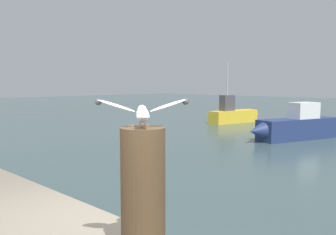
{
  "coord_description": "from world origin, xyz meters",
  "views": [
    {
      "loc": [
        2.6,
        -2.1,
        2.58
      ],
      "look_at": [
        0.74,
        -0.19,
        2.33
      ],
      "focal_mm": 39.14,
      "sensor_mm": 36.0,
      "label": 1
    }
  ],
  "objects_px": {
    "seagull": "(142,111)",
    "boat_yellow": "(236,114)",
    "mooring_post": "(143,196)",
    "boat_navy": "(293,127)"
  },
  "relations": [
    {
      "from": "mooring_post",
      "to": "boat_navy",
      "type": "bearing_deg",
      "value": 111.32
    },
    {
      "from": "boat_yellow",
      "to": "seagull",
      "type": "bearing_deg",
      "value": -58.21
    },
    {
      "from": "seagull",
      "to": "boat_yellow",
      "type": "bearing_deg",
      "value": 121.79
    },
    {
      "from": "boat_yellow",
      "to": "mooring_post",
      "type": "bearing_deg",
      "value": -58.21
    },
    {
      "from": "mooring_post",
      "to": "boat_navy",
      "type": "xyz_separation_m",
      "value": [
        -5.5,
        14.09,
        -1.2
      ]
    },
    {
      "from": "mooring_post",
      "to": "boat_yellow",
      "type": "relative_size",
      "value": 0.23
    },
    {
      "from": "mooring_post",
      "to": "boat_yellow",
      "type": "xyz_separation_m",
      "value": [
        -11.37,
        18.35,
        -1.26
      ]
    },
    {
      "from": "seagull",
      "to": "boat_navy",
      "type": "height_order",
      "value": "seagull"
    },
    {
      "from": "seagull",
      "to": "boat_yellow",
      "type": "relative_size",
      "value": 0.13
    },
    {
      "from": "mooring_post",
      "to": "boat_navy",
      "type": "height_order",
      "value": "mooring_post"
    }
  ]
}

